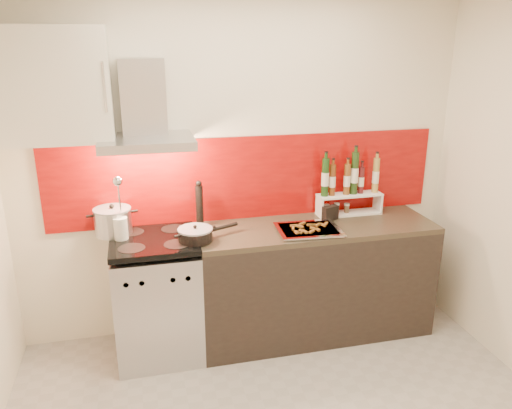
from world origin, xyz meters
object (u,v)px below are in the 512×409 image
object	(u,v)px
counter	(314,279)
stock_pot	(113,221)
range_stove	(158,298)
pepper_mill	(199,205)
baking_tray	(308,229)
saute_pan	(196,234)

from	to	relation	value
counter	stock_pot	bearing A→B (deg)	174.30
range_stove	pepper_mill	world-z (taller)	pepper_mill
counter	baking_tray	world-z (taller)	baking_tray
stock_pot	baking_tray	distance (m)	1.40
pepper_mill	baking_tray	bearing A→B (deg)	-20.97
counter	pepper_mill	size ratio (longest dim) A/B	5.06
pepper_mill	baking_tray	size ratio (longest dim) A/B	0.75
baking_tray	saute_pan	bearing A→B (deg)	179.57
saute_pan	pepper_mill	size ratio (longest dim) A/B	1.25
counter	saute_pan	world-z (taller)	saute_pan
stock_pot	saute_pan	distance (m)	0.61
range_stove	baking_tray	bearing A→B (deg)	-5.61
counter	pepper_mill	bearing A→B (deg)	168.38
range_stove	stock_pot	world-z (taller)	stock_pot
stock_pot	baking_tray	xyz separation A→B (m)	(1.37, -0.26, -0.09)
saute_pan	stock_pot	bearing A→B (deg)	155.50
stock_pot	range_stove	bearing A→B (deg)	-29.43
baking_tray	stock_pot	bearing A→B (deg)	169.27
range_stove	counter	world-z (taller)	range_stove
counter	pepper_mill	distance (m)	1.07
pepper_mill	baking_tray	world-z (taller)	pepper_mill
range_stove	saute_pan	world-z (taller)	saute_pan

